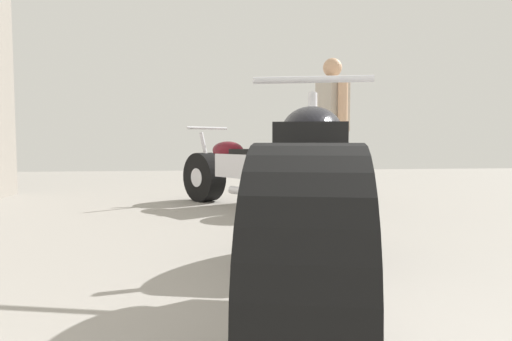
% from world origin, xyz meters
% --- Properties ---
extents(ground_plane, '(15.66, 15.66, 0.00)m').
position_xyz_m(ground_plane, '(0.00, 3.12, 0.00)').
color(ground_plane, gray).
extents(motorcycle_maroon_cruiser, '(0.90, 2.27, 1.06)m').
position_xyz_m(motorcycle_maroon_cruiser, '(-0.34, 2.11, 0.43)').
color(motorcycle_maroon_cruiser, black).
rests_on(motorcycle_maroon_cruiser, ground_plane).
extents(motorcycle_black_naked, '(1.22, 1.61, 0.86)m').
position_xyz_m(motorcycle_black_naked, '(-0.40, 4.99, 0.35)').
color(motorcycle_black_naked, black).
rests_on(motorcycle_black_naked, ground_plane).
extents(mechanic_in_blue, '(0.31, 0.67, 1.67)m').
position_xyz_m(mechanic_in_blue, '(0.72, 5.58, 0.94)').
color(mechanic_in_blue, '#4C4C4C').
rests_on(mechanic_in_blue, ground_plane).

